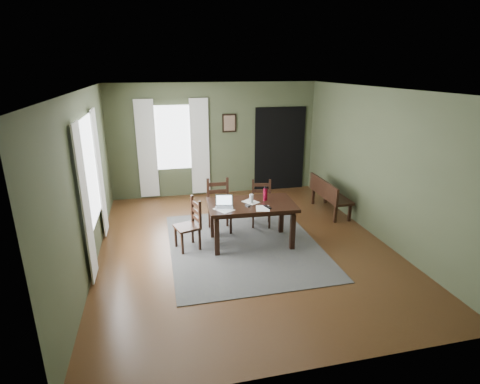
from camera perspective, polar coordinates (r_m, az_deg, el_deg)
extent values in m
cube|color=#492C16|center=(6.79, 0.57, -8.05)|extent=(5.00, 6.00, 0.01)
cube|color=#434C31|center=(9.17, -3.83, 7.92)|extent=(5.00, 0.02, 2.70)
cube|color=#434C31|center=(3.65, 11.89, -9.42)|extent=(5.00, 0.02, 2.70)
cube|color=#434C31|center=(6.23, -22.36, 1.42)|extent=(0.02, 6.00, 2.70)
cube|color=#434C31|center=(7.29, 20.15, 4.03)|extent=(0.02, 6.00, 2.70)
cube|color=white|center=(6.08, 0.66, 15.39)|extent=(5.00, 6.00, 0.02)
cube|color=#474747|center=(6.78, 0.57, -7.97)|extent=(2.60, 3.20, 0.01)
cube|color=black|center=(6.55, 1.75, -1.97)|extent=(1.56, 0.99, 0.06)
cube|color=black|center=(6.57, 1.74, -2.42)|extent=(1.39, 0.82, 0.05)
cube|color=black|center=(6.30, -3.55, -6.88)|extent=(0.09, 0.09, 0.65)
cube|color=black|center=(6.94, -4.21, -4.40)|extent=(0.09, 0.09, 0.65)
cube|color=black|center=(6.55, 8.00, -5.98)|extent=(0.09, 0.09, 0.65)
cube|color=black|center=(7.17, 6.31, -3.69)|extent=(0.09, 0.09, 0.65)
cube|color=black|center=(6.53, -8.07, -5.30)|extent=(0.49, 0.49, 0.04)
cube|color=black|center=(6.71, -9.76, -6.71)|extent=(0.05, 0.05, 0.38)
cube|color=black|center=(6.81, -7.24, -6.19)|extent=(0.05, 0.05, 0.38)
cube|color=black|center=(6.44, -8.77, -7.78)|extent=(0.05, 0.05, 0.38)
cube|color=black|center=(6.54, -6.16, -7.22)|extent=(0.05, 0.05, 0.38)
cube|color=black|center=(6.64, -7.28, -2.51)|extent=(0.05, 0.05, 0.49)
cube|color=black|center=(6.35, -6.12, -3.46)|extent=(0.05, 0.05, 0.49)
cube|color=black|center=(6.55, -6.67, -4.04)|extent=(0.10, 0.28, 0.07)
cube|color=black|center=(6.50, -6.71, -2.97)|extent=(0.10, 0.28, 0.07)
cube|color=black|center=(6.45, -6.76, -1.89)|extent=(0.10, 0.28, 0.07)
cube|color=black|center=(7.15, -3.12, -2.56)|extent=(0.45, 0.45, 0.04)
cube|color=black|center=(7.05, -4.28, -4.97)|extent=(0.04, 0.04, 0.43)
cube|color=black|center=(7.38, -4.68, -3.88)|extent=(0.04, 0.04, 0.43)
cube|color=black|center=(7.11, -1.43, -4.74)|extent=(0.04, 0.04, 0.43)
cube|color=black|center=(7.43, -1.95, -3.67)|extent=(0.04, 0.04, 0.43)
cube|color=black|center=(7.22, -4.89, -0.02)|extent=(0.05, 0.05, 0.54)
cube|color=black|center=(7.27, -1.94, 0.18)|extent=(0.05, 0.05, 0.54)
cube|color=black|center=(7.29, -3.39, -1.01)|extent=(0.33, 0.03, 0.07)
cube|color=black|center=(7.24, -3.41, 0.08)|extent=(0.33, 0.03, 0.07)
cube|color=black|center=(7.20, -3.43, 1.19)|extent=(0.33, 0.03, 0.07)
cube|color=black|center=(7.42, 3.27, -2.15)|extent=(0.48, 0.48, 0.04)
cube|color=black|center=(7.35, 2.02, -4.11)|extent=(0.05, 0.05, 0.38)
cube|color=black|center=(7.65, 2.02, -3.19)|extent=(0.05, 0.05, 0.38)
cube|color=black|center=(7.36, 4.51, -4.14)|extent=(0.05, 0.05, 0.38)
cube|color=black|center=(7.65, 4.41, -3.22)|extent=(0.05, 0.05, 0.38)
cube|color=black|center=(7.50, 1.99, 0.15)|extent=(0.05, 0.05, 0.49)
cube|color=black|center=(7.51, 4.56, 0.12)|extent=(0.05, 0.05, 0.49)
cube|color=black|center=(7.55, 3.26, -0.81)|extent=(0.29, 0.10, 0.07)
cube|color=black|center=(7.51, 3.28, 0.14)|extent=(0.29, 0.10, 0.07)
cube|color=black|center=(7.47, 3.30, 1.09)|extent=(0.29, 0.10, 0.07)
cube|color=black|center=(8.35, 13.69, -0.44)|extent=(0.42, 1.31, 0.06)
cube|color=black|center=(8.03, 16.35, -3.05)|extent=(0.06, 0.06, 0.36)
cube|color=black|center=(7.89, 14.33, -3.27)|extent=(0.06, 0.06, 0.36)
cube|color=black|center=(8.96, 12.94, -0.50)|extent=(0.06, 0.06, 0.36)
cube|color=black|center=(8.83, 11.07, -0.66)|extent=(0.06, 0.06, 0.36)
cube|color=black|center=(8.21, 12.62, 0.69)|extent=(0.05, 1.31, 0.32)
cube|color=#B7B7BC|center=(6.32, -2.43, -2.41)|extent=(0.33, 0.26, 0.01)
cube|color=#B7B7BC|center=(6.38, -2.44, -1.23)|extent=(0.30, 0.11, 0.19)
cube|color=silver|center=(6.38, -2.44, -1.25)|extent=(0.26, 0.09, 0.16)
cube|color=#3F3F42|center=(6.31, -2.43, -2.37)|extent=(0.27, 0.17, 0.00)
cube|color=#3F3F42|center=(6.38, 1.19, -2.10)|extent=(0.08, 0.10, 0.03)
cube|color=black|center=(6.36, 4.19, -2.27)|extent=(0.10, 0.19, 0.02)
cylinder|color=silver|center=(6.53, 1.74, -1.03)|extent=(0.10, 0.10, 0.16)
cylinder|color=maroon|center=(6.67, 3.88, -0.34)|extent=(0.09, 0.09, 0.22)
cylinder|color=black|center=(6.63, 3.91, 0.70)|extent=(0.05, 0.05, 0.04)
cube|color=white|center=(6.26, -2.47, -2.67)|extent=(0.37, 0.39, 0.00)
cube|color=white|center=(6.31, 3.48, -2.51)|extent=(0.29, 0.34, 0.00)
cube|color=white|center=(6.60, 1.64, -1.51)|extent=(0.32, 0.34, 0.00)
cube|color=white|center=(6.39, -21.95, 2.82)|extent=(0.01, 1.30, 1.70)
cube|color=white|center=(9.02, -10.15, 8.14)|extent=(1.00, 0.01, 1.50)
cube|color=silver|center=(5.68, -22.48, -1.77)|extent=(0.03, 0.48, 2.30)
cube|color=silver|center=(7.23, -20.58, 2.64)|extent=(0.03, 0.48, 2.30)
cube|color=silver|center=(9.03, -14.00, 6.28)|extent=(0.44, 0.03, 2.30)
cube|color=silver|center=(9.09, -6.13, 6.80)|extent=(0.44, 0.03, 2.30)
cube|color=black|center=(9.14, -1.65, 10.46)|extent=(0.34, 0.03, 0.44)
cube|color=brown|center=(9.12, -1.63, 10.45)|extent=(0.27, 0.01, 0.36)
cube|color=black|center=(9.60, 6.07, 6.51)|extent=(1.30, 0.03, 2.10)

